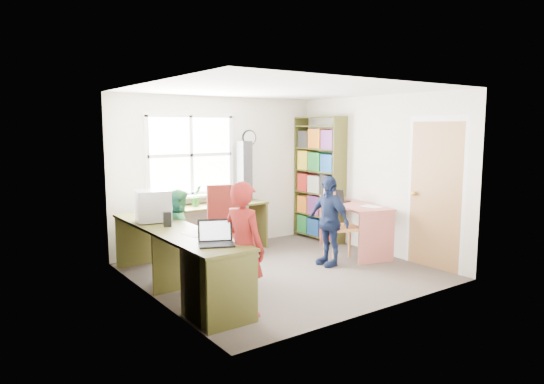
# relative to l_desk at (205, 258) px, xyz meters

# --- Properties ---
(room) EXTENTS (3.64, 3.44, 2.44)m
(room) POSITION_rel_l_desk_xyz_m (1.32, 0.38, 0.76)
(room) COLOR #423A34
(room) RESTS_ON ground
(l_desk) EXTENTS (2.38, 2.95, 0.75)m
(l_desk) POSITION_rel_l_desk_xyz_m (0.00, 0.00, 0.00)
(l_desk) COLOR #4D4C1F
(l_desk) RESTS_ON ground
(right_desk) EXTENTS (0.95, 1.43, 0.76)m
(right_desk) POSITION_rel_l_desk_xyz_m (2.80, 0.45, 0.10)
(right_desk) COLOR #C16960
(right_desk) RESTS_ON ground
(bookshelf) EXTENTS (0.30, 1.02, 2.10)m
(bookshelf) POSITION_rel_l_desk_xyz_m (2.96, 1.47, 0.55)
(bookshelf) COLOR #4D4C1F
(bookshelf) RESTS_ON ground
(swivel_chair) EXTENTS (0.69, 0.69, 1.17)m
(swivel_chair) POSITION_rel_l_desk_xyz_m (0.63, 0.63, 0.05)
(swivel_chair) COLOR black
(swivel_chair) RESTS_ON ground
(wooden_chair) EXTENTS (0.59, 0.59, 1.05)m
(wooden_chair) POSITION_rel_l_desk_xyz_m (2.22, 0.22, 0.11)
(wooden_chair) COLOR #C67B42
(wooden_chair) RESTS_ON ground
(crt_monitor) EXTENTS (0.46, 0.43, 0.40)m
(crt_monitor) POSITION_rel_l_desk_xyz_m (-0.23, 0.93, 0.50)
(crt_monitor) COLOR #959499
(crt_monitor) RESTS_ON l_desk
(laptop_left) EXTENTS (0.44, 0.41, 0.24)m
(laptop_left) POSITION_rel_l_desk_xyz_m (-0.16, -0.55, 0.35)
(laptop_left) COLOR black
(laptop_left) RESTS_ON l_desk
(laptop_right) EXTENTS (0.32, 0.36, 0.21)m
(laptop_right) POSITION_rel_l_desk_xyz_m (2.72, 0.75, 0.35)
(laptop_right) COLOR black
(laptop_right) RESTS_ON right_desk
(speaker_a) EXTENTS (0.11, 0.11, 0.18)m
(speaker_a) POSITION_rel_l_desk_xyz_m (-0.21, 0.55, 0.38)
(speaker_a) COLOR black
(speaker_a) RESTS_ON l_desk
(speaker_b) EXTENTS (0.10, 0.10, 0.17)m
(speaker_b) POSITION_rel_l_desk_xyz_m (-0.17, 1.13, 0.38)
(speaker_b) COLOR black
(speaker_b) RESTS_ON l_desk
(cd_tower) EXTENTS (0.21, 0.19, 0.96)m
(cd_tower) POSITION_rel_l_desk_xyz_m (1.65, 1.78, 0.77)
(cd_tower) COLOR black
(cd_tower) RESTS_ON l_desk
(game_box) EXTENTS (0.38, 0.38, 0.06)m
(game_box) POSITION_rel_l_desk_xyz_m (2.84, 1.00, 0.34)
(game_box) COLOR #B42916
(game_box) RESTS_ON right_desk
(paper_a) EXTENTS (0.23, 0.31, 0.00)m
(paper_a) POSITION_rel_l_desk_xyz_m (-0.12, -0.02, 0.30)
(paper_a) COLOR white
(paper_a) RESTS_ON l_desk
(paper_b) EXTENTS (0.23, 0.31, 0.00)m
(paper_b) POSITION_rel_l_desk_xyz_m (2.83, 0.13, 0.31)
(paper_b) COLOR white
(paper_b) RESTS_ON right_desk
(potted_plant) EXTENTS (0.19, 0.17, 0.32)m
(potted_plant) POSITION_rel_l_desk_xyz_m (0.76, 1.71, 0.45)
(potted_plant) COLOR #307A34
(potted_plant) RESTS_ON l_desk
(person_red) EXTENTS (0.46, 0.58, 1.39)m
(person_red) POSITION_rel_l_desk_xyz_m (0.09, -0.68, 0.24)
(person_red) COLOR maroon
(person_red) RESTS_ON ground
(person_green) EXTENTS (0.57, 0.65, 1.12)m
(person_green) POSITION_rel_l_desk_xyz_m (0.17, 1.02, 0.11)
(person_green) COLOR #327D3B
(person_green) RESTS_ON ground
(person_navy) EXTENTS (0.32, 0.74, 1.26)m
(person_navy) POSITION_rel_l_desk_xyz_m (2.02, 0.17, 0.17)
(person_navy) COLOR #141E3F
(person_navy) RESTS_ON ground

